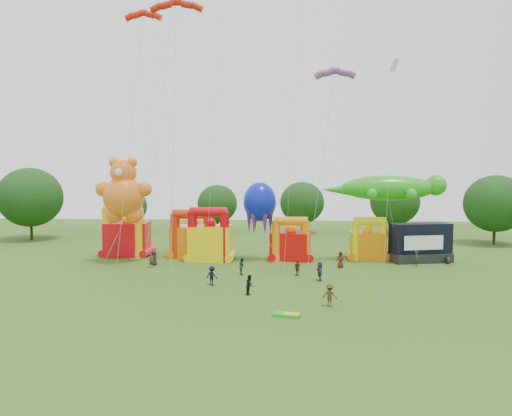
# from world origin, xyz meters

# --- Properties ---
(ground) EXTENTS (160.00, 160.00, 0.00)m
(ground) POSITION_xyz_m (0.00, 0.00, 0.00)
(ground) COLOR #335117
(ground) RESTS_ON ground
(tree_ring) EXTENTS (123.77, 125.87, 12.07)m
(tree_ring) POSITION_xyz_m (-1.18, 0.62, 6.26)
(tree_ring) COLOR #352314
(tree_ring) RESTS_ON ground
(bouncy_castle_0) EXTENTS (5.95, 4.98, 7.02)m
(bouncy_castle_0) POSITION_xyz_m (-16.12, 29.37, 2.65)
(bouncy_castle_0) COLOR red
(bouncy_castle_0) RESTS_ON ground
(bouncy_castle_1) EXTENTS (5.85, 4.83, 6.39)m
(bouncy_castle_1) POSITION_xyz_m (-7.04, 29.30, 2.42)
(bouncy_castle_1) COLOR orange
(bouncy_castle_1) RESTS_ON ground
(bouncy_castle_2) EXTENTS (5.23, 4.21, 6.83)m
(bouncy_castle_2) POSITION_xyz_m (-4.43, 26.88, 2.59)
(bouncy_castle_2) COLOR yellow
(bouncy_castle_2) RESTS_ON ground
(bouncy_castle_3) EXTENTS (5.32, 4.58, 5.61)m
(bouncy_castle_3) POSITION_xyz_m (5.73, 27.82, 2.14)
(bouncy_castle_3) COLOR red
(bouncy_castle_3) RESTS_ON ground
(bouncy_castle_4) EXTENTS (4.75, 3.94, 5.51)m
(bouncy_castle_4) POSITION_xyz_m (15.61, 29.06, 2.12)
(bouncy_castle_4) COLOR orange
(bouncy_castle_4) RESTS_ON ground
(stage_trailer) EXTENTS (7.84, 4.49, 4.85)m
(stage_trailer) POSITION_xyz_m (21.84, 27.71, 2.33)
(stage_trailer) COLOR black
(stage_trailer) RESTS_ON ground
(teddy_bear_kite) EXTENTS (6.96, 7.40, 13.04)m
(teddy_bear_kite) POSITION_xyz_m (-14.69, 24.03, 7.67)
(teddy_bear_kite) COLOR orange
(teddy_bear_kite) RESTS_ON ground
(gecko_kite) EXTENTS (15.28, 5.05, 10.89)m
(gecko_kite) POSITION_xyz_m (17.80, 27.43, 8.55)
(gecko_kite) COLOR #26A317
(gecko_kite) RESTS_ON ground
(octopus_kite) EXTENTS (5.14, 5.01, 10.01)m
(octopus_kite) POSITION_xyz_m (2.30, 26.59, 5.57)
(octopus_kite) COLOR #0B1AB2
(octopus_kite) RESTS_ON ground
(parafoil_kites) EXTENTS (24.77, 11.73, 29.76)m
(parafoil_kites) POSITION_xyz_m (-3.69, 15.69, 13.58)
(parafoil_kites) COLOR red
(parafoil_kites) RESTS_ON ground
(diamond_kites) EXTENTS (26.30, 17.39, 43.56)m
(diamond_kites) POSITION_xyz_m (-0.43, 16.64, 16.40)
(diamond_kites) COLOR red
(diamond_kites) RESTS_ON ground
(folded_kite_bundle) EXTENTS (2.17, 1.43, 0.31)m
(folded_kite_bundle) POSITION_xyz_m (5.34, 4.27, 0.14)
(folded_kite_bundle) COLOR green
(folded_kite_bundle) RESTS_ON ground
(spectator_0) EXTENTS (0.97, 0.77, 1.72)m
(spectator_0) POSITION_xyz_m (-10.55, 23.16, 0.86)
(spectator_0) COLOR #222238
(spectator_0) RESTS_ON ground
(spectator_1) EXTENTS (0.66, 0.71, 1.64)m
(spectator_1) POSITION_xyz_m (-10.52, 21.83, 0.82)
(spectator_1) COLOR #602B1B
(spectator_1) RESTS_ON ground
(spectator_2) EXTENTS (0.92, 1.07, 1.90)m
(spectator_2) POSITION_xyz_m (0.48, 18.65, 0.95)
(spectator_2) COLOR #1C4730
(spectator_2) RESTS_ON ground
(spectator_3) EXTENTS (1.39, 1.08, 1.89)m
(spectator_3) POSITION_xyz_m (-2.00, 13.67, 0.95)
(spectator_3) COLOR black
(spectator_3) RESTS_ON ground
(spectator_4) EXTENTS (1.06, 0.98, 1.75)m
(spectator_4) POSITION_xyz_m (6.41, 18.52, 0.88)
(spectator_4) COLOR #3D2918
(spectator_4) RESTS_ON ground
(spectator_5) EXTENTS (0.72, 1.84, 1.94)m
(spectator_5) POSITION_xyz_m (8.63, 16.38, 0.97)
(spectator_5) COLOR #2F2A46
(spectator_5) RESTS_ON ground
(spectator_6) EXTENTS (1.04, 0.79, 1.93)m
(spectator_6) POSITION_xyz_m (11.49, 23.09, 0.96)
(spectator_6) COLOR #4E1816
(spectator_6) RESTS_ON ground
(spectator_7) EXTENTS (0.71, 0.79, 1.81)m
(spectator_7) POSITION_xyz_m (20.61, 24.76, 0.90)
(spectator_7) COLOR #173B1C
(spectator_7) RESTS_ON ground
(spectator_8) EXTENTS (0.88, 1.02, 1.82)m
(spectator_8) POSITION_xyz_m (1.99, 10.38, 0.91)
(spectator_8) COLOR black
(spectator_8) RESTS_ON ground
(spectator_9) EXTENTS (1.33, 0.97, 1.86)m
(spectator_9) POSITION_xyz_m (8.82, 7.21, 0.93)
(spectator_9) COLOR #3E2E18
(spectator_9) RESTS_ON ground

